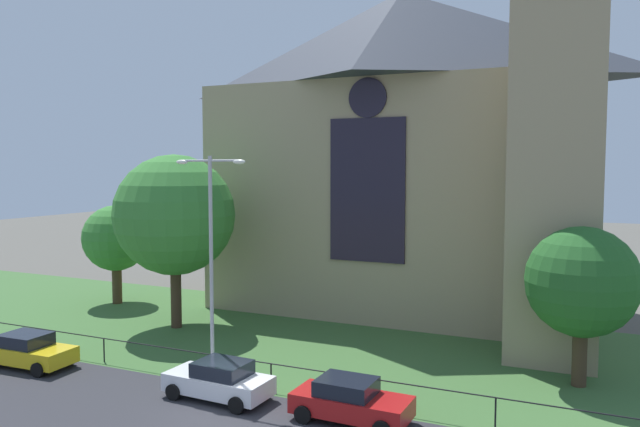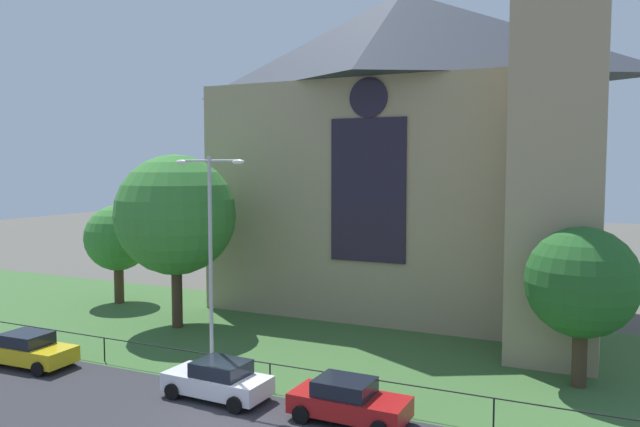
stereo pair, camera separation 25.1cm
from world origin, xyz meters
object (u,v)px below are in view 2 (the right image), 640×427
Objects in this scene: tree_left_near at (176,215)px; tree_left_far at (118,238)px; tree_right_near at (582,283)px; church_building at (410,146)px; parked_car_yellow at (29,350)px; parked_car_red at (348,401)px; streetlamp_near at (210,242)px; parked_car_white at (218,380)px.

tree_left_far is at bearing 155.50° from tree_left_near.
tree_right_near is (28.34, -4.02, 0.03)m from tree_left_far.
church_building is 24.07m from parked_car_yellow.
parked_car_red is at bearing -29.97° from tree_left_near.
parked_car_yellow is 1.01× the size of parked_car_red.
tree_left_near is 9.49m from streetlamp_near.
tree_left_near reaches higher than streetlamp_near.
parked_car_white is at bearing -48.53° from streetlamp_near.
parked_car_white is (-12.66, -7.41, -3.58)m from tree_right_near.
tree_right_near is 24.24m from parked_car_yellow.
tree_left_near is 1.47× the size of tree_right_near.
streetlamp_near reaches higher than tree_left_far.
parked_car_yellow is at bearing -101.97° from tree_left_near.
tree_left_near is 16.74m from parked_car_red.
church_building is at bearing 78.01° from streetlamp_near.
tree_left_near is (-10.41, -10.07, -3.94)m from church_building.
church_building reaches higher than tree_right_near.
church_building reaches higher than parked_car_yellow.
church_building is at bearing -94.45° from parked_car_white.
parked_car_white is 1.01× the size of parked_car_red.
tree_right_near is at bearing -1.77° from tree_left_near.
tree_right_near is at bearing 16.73° from parked_car_yellow.
parked_car_yellow is 15.46m from parked_car_red.
streetlamp_near is at bearing -34.64° from tree_left_far.
tree_left_far is 1.52× the size of parked_car_white.
parked_car_yellow and parked_car_white have the same top height.
tree_left_near is at bearing -135.94° from church_building.
streetlamp_near is 2.24× the size of parked_car_red.
tree_left_far is 1.53× the size of parked_car_red.
church_building is 16.15m from tree_right_near.
streetlamp_near is 10.26m from parked_car_yellow.
streetlamp_near is at bearing -157.34° from tree_right_near.
tree_left_far reaches higher than parked_car_yellow.
parked_car_yellow is at bearing -161.21° from tree_right_near.
church_building reaches higher than tree_left_far.
church_building is 19.96m from tree_left_far.
streetlamp_near is (14.30, -9.88, 1.61)m from tree_left_far.
streetlamp_near is (6.89, -6.51, -0.42)m from tree_left_near.
parked_car_yellow and parked_car_red have the same top height.
tree_left_near is 2.28× the size of parked_car_yellow.
parked_car_yellow is 10.04m from parked_car_white.
tree_right_near is at bearing -147.35° from parked_car_white.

